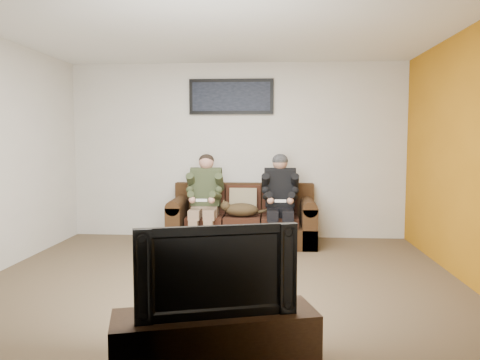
# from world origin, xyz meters

# --- Properties ---
(floor) EXTENTS (5.00, 5.00, 0.00)m
(floor) POSITION_xyz_m (0.00, 0.00, 0.00)
(floor) COLOR brown
(floor) RESTS_ON ground
(ceiling) EXTENTS (5.00, 5.00, 0.00)m
(ceiling) POSITION_xyz_m (0.00, 0.00, 2.60)
(ceiling) COLOR silver
(ceiling) RESTS_ON ground
(wall_back) EXTENTS (5.00, 0.00, 5.00)m
(wall_back) POSITION_xyz_m (0.00, 2.25, 1.30)
(wall_back) COLOR beige
(wall_back) RESTS_ON ground
(wall_front) EXTENTS (5.00, 0.00, 5.00)m
(wall_front) POSITION_xyz_m (0.00, -2.25, 1.30)
(wall_front) COLOR beige
(wall_front) RESTS_ON ground
(wall_right) EXTENTS (0.00, 4.50, 4.50)m
(wall_right) POSITION_xyz_m (2.50, 0.00, 1.30)
(wall_right) COLOR beige
(wall_right) RESTS_ON ground
(accent_wall_right) EXTENTS (0.00, 4.50, 4.50)m
(accent_wall_right) POSITION_xyz_m (2.49, 0.00, 1.30)
(accent_wall_right) COLOR #B36F11
(accent_wall_right) RESTS_ON ground
(sofa) EXTENTS (2.03, 0.88, 0.83)m
(sofa) POSITION_xyz_m (0.11, 1.82, 0.31)
(sofa) COLOR #341F0F
(sofa) RESTS_ON ground
(throw_pillow) EXTENTS (0.39, 0.18, 0.38)m
(throw_pillow) POSITION_xyz_m (0.11, 1.86, 0.59)
(throw_pillow) COLOR #867657
(throw_pillow) RESTS_ON sofa
(throw_blanket) EXTENTS (0.41, 0.20, 0.07)m
(throw_blanket) POSITION_xyz_m (-0.50, 2.08, 0.83)
(throw_blanket) COLOR tan
(throw_blanket) RESTS_ON sofa
(person_left) EXTENTS (0.51, 0.87, 1.26)m
(person_left) POSITION_xyz_m (-0.41, 1.65, 0.70)
(person_left) COLOR #856953
(person_left) RESTS_ON sofa
(person_right) EXTENTS (0.51, 0.86, 1.27)m
(person_right) POSITION_xyz_m (0.64, 1.65, 0.70)
(person_right) COLOR black
(person_right) RESTS_ON sofa
(cat) EXTENTS (0.66, 0.26, 0.24)m
(cat) POSITION_xyz_m (0.09, 1.62, 0.51)
(cat) COLOR #4E3A1E
(cat) RESTS_ON sofa
(framed_poster) EXTENTS (1.25, 0.05, 0.52)m
(framed_poster) POSITION_xyz_m (-0.09, 2.22, 2.10)
(framed_poster) COLOR black
(framed_poster) RESTS_ON wall_back
(tv_stand) EXTENTS (1.32, 0.73, 0.40)m
(tv_stand) POSITION_xyz_m (0.18, -1.95, 0.20)
(tv_stand) COLOR #321F10
(tv_stand) RESTS_ON ground
(television) EXTENTS (0.97, 0.39, 0.56)m
(television) POSITION_xyz_m (0.18, -1.95, 0.68)
(television) COLOR black
(television) RESTS_ON tv_stand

